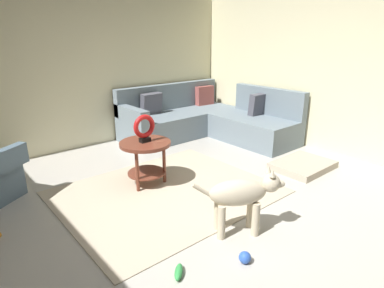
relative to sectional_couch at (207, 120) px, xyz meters
name	(u,v)px	position (x,y,z in m)	size (l,w,h in m)	color
ground_plane	(197,227)	(-1.99, -2.01, -0.34)	(6.00, 6.00, 0.10)	#B7B2A8
wall_back	(68,61)	(-1.99, 0.93, 1.06)	(6.00, 0.12, 2.70)	beige
wall_right	(356,63)	(0.95, -2.01, 1.06)	(0.12, 6.00, 2.70)	beige
area_rug	(167,192)	(-1.84, -1.31, -0.29)	(2.30, 1.90, 0.01)	#BCAD93
sectional_couch	(207,120)	(0.00, 0.00, 0.00)	(2.20, 2.25, 0.88)	slate
side_table	(146,152)	(-1.89, -0.98, 0.12)	(0.60, 0.60, 0.54)	brown
torus_sculpture	(144,128)	(-1.89, -0.98, 0.42)	(0.28, 0.08, 0.33)	black
dog_bed_mat	(303,165)	(-0.01, -1.93, -0.25)	(0.80, 0.60, 0.09)	#B2A38E
dog	(242,195)	(-1.78, -2.39, 0.09)	(0.75, 0.49, 0.63)	beige
dog_toy_ball	(245,257)	(-2.08, -2.70, -0.24)	(0.10, 0.10, 0.10)	blue
dog_toy_bone	(179,272)	(-2.57, -2.47, -0.26)	(0.18, 0.06, 0.06)	green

